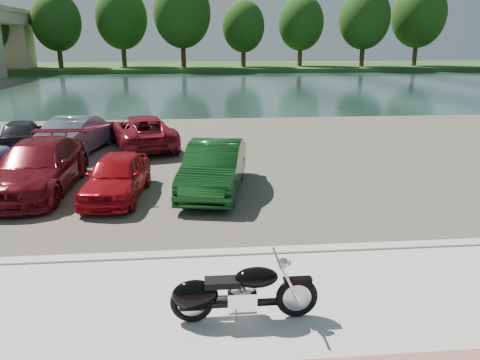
{
  "coord_description": "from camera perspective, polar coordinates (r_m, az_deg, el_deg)",
  "views": [
    {
      "loc": [
        -1.36,
        -6.87,
        4.32
      ],
      "look_at": [
        -0.35,
        3.93,
        1.1
      ],
      "focal_mm": 35.0,
      "sensor_mm": 36.0,
      "label": 1
    }
  ],
  "objects": [
    {
      "name": "ground",
      "position": [
        8.23,
        5.15,
        -15.21
      ],
      "size": [
        200.0,
        200.0,
        0.0
      ],
      "primitive_type": "plane",
      "color": "#595447",
      "rests_on": "ground"
    },
    {
      "name": "far_bank",
      "position": [
        78.98,
        -4.49,
        13.6
      ],
      "size": [
        120.0,
        24.0,
        0.6
      ],
      "primitive_type": "cube",
      "color": "#244D1B",
      "rests_on": "ground"
    },
    {
      "name": "far_trees",
      "position": [
        72.95,
        -0.91,
        19.05
      ],
      "size": [
        70.25,
        10.68,
        12.52
      ],
      "color": "#3C2D15",
      "rests_on": "far_bank"
    },
    {
      "name": "motorcycle",
      "position": [
        7.48,
        -1.12,
        -13.64
      ],
      "size": [
        2.33,
        0.75,
        1.05
      ],
      "rotation": [
        0.0,
        0.0,
        -0.0
      ],
      "color": "black",
      "rests_on": "promenade"
    },
    {
      "name": "parking_lot",
      "position": [
        18.43,
        -0.98,
        3.06
      ],
      "size": [
        60.0,
        18.0,
        0.04
      ],
      "primitive_type": "cube",
      "color": "#433E36",
      "rests_on": "ground"
    },
    {
      "name": "promenade",
      "position": [
        7.39,
        6.62,
        -18.92
      ],
      "size": [
        60.0,
        6.0,
        0.1
      ],
      "primitive_type": "cube",
      "color": "#BBB8B0",
      "rests_on": "ground"
    },
    {
      "name": "car_10",
      "position": [
        19.9,
        -11.77,
        5.79
      ],
      "size": [
        3.43,
        5.32,
        1.36
      ],
      "primitive_type": "imported",
      "rotation": [
        0.0,
        0.0,
        3.4
      ],
      "color": "maroon",
      "rests_on": "parking_lot"
    },
    {
      "name": "car_5",
      "position": [
        13.74,
        -3.21,
        1.53
      ],
      "size": [
        2.32,
        4.62,
        1.45
      ],
      "primitive_type": "imported",
      "rotation": [
        0.0,
        0.0,
        -0.18
      ],
      "color": "#113F16",
      "rests_on": "parking_lot"
    },
    {
      "name": "car_8",
      "position": [
        21.35,
        -25.04,
        5.14
      ],
      "size": [
        2.1,
        3.88,
        1.25
      ],
      "primitive_type": "imported",
      "rotation": [
        0.0,
        0.0,
        3.32
      ],
      "color": "black",
      "rests_on": "parking_lot"
    },
    {
      "name": "river",
      "position": [
        47.09,
        -3.76,
        11.26
      ],
      "size": [
        120.0,
        40.0,
        0.0
      ],
      "primitive_type": "cube",
      "color": "#182C29",
      "rests_on": "ground"
    },
    {
      "name": "car_4",
      "position": [
        13.64,
        -14.8,
        0.45
      ],
      "size": [
        1.79,
        3.8,
        1.26
      ],
      "primitive_type": "imported",
      "rotation": [
        0.0,
        0.0,
        -0.08
      ],
      "color": "#A70B14",
      "rests_on": "parking_lot"
    },
    {
      "name": "car_9",
      "position": [
        19.97,
        -18.91,
        5.42
      ],
      "size": [
        2.37,
        4.64,
        1.46
      ],
      "primitive_type": "imported",
      "rotation": [
        0.0,
        0.0,
        2.95
      ],
      "color": "slate",
      "rests_on": "parking_lot"
    },
    {
      "name": "car_3",
      "position": [
        14.99,
        -23.41,
        1.48
      ],
      "size": [
        2.16,
        5.11,
        1.47
      ],
      "primitive_type": "imported",
      "rotation": [
        0.0,
        0.0,
        -0.02
      ],
      "color": "maroon",
      "rests_on": "parking_lot"
    },
    {
      "name": "kerb",
      "position": [
        9.93,
        3.07,
        -8.83
      ],
      "size": [
        60.0,
        0.3,
        0.14
      ],
      "primitive_type": "cube",
      "color": "#BBB8B0",
      "rests_on": "ground"
    }
  ]
}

